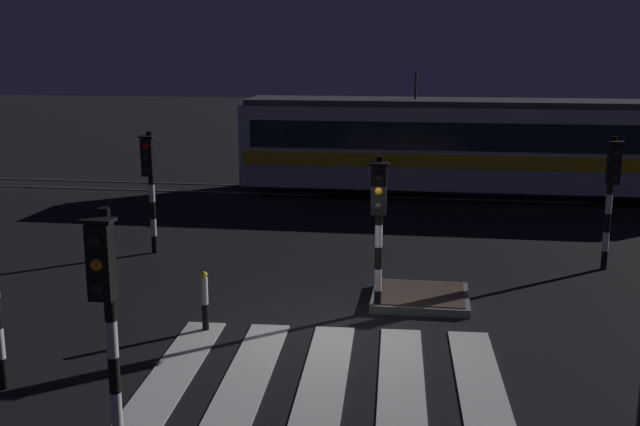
# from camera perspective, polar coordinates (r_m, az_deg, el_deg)

# --- Properties ---
(ground_plane) EXTENTS (120.00, 120.00, 0.00)m
(ground_plane) POSITION_cam_1_polar(r_m,az_deg,el_deg) (13.72, 1.45, -9.05)
(ground_plane) COLOR black
(rail_near) EXTENTS (80.00, 0.12, 0.03)m
(rail_near) POSITION_cam_1_polar(r_m,az_deg,el_deg) (25.72, 4.86, 1.19)
(rail_near) COLOR #59595E
(rail_near) RESTS_ON ground
(rail_far) EXTENTS (80.00, 0.12, 0.03)m
(rail_far) POSITION_cam_1_polar(r_m,az_deg,el_deg) (27.13, 5.06, 1.78)
(rail_far) COLOR #59595E
(rail_far) RESTS_ON ground
(crosswalk_zebra) EXTENTS (5.66, 4.80, 0.02)m
(crosswalk_zebra) POSITION_cam_1_polar(r_m,az_deg,el_deg) (11.91, 0.26, -12.48)
(crosswalk_zebra) COLOR silver
(crosswalk_zebra) RESTS_ON ground
(traffic_island) EXTENTS (1.91, 1.76, 0.18)m
(traffic_island) POSITION_cam_1_polar(r_m,az_deg,el_deg) (15.49, 7.51, -6.25)
(traffic_island) COLOR slate
(traffic_island) RESTS_ON ground
(traffic_light_kerb_mid_left) EXTENTS (0.36, 0.42, 3.21)m
(traffic_light_kerb_mid_left) POSITION_cam_1_polar(r_m,az_deg,el_deg) (9.29, -15.69, -6.33)
(traffic_light_kerb_mid_left) COLOR black
(traffic_light_kerb_mid_left) RESTS_ON ground
(traffic_light_corner_far_right) EXTENTS (0.36, 0.42, 3.06)m
(traffic_light_corner_far_right) POSITION_cam_1_polar(r_m,az_deg,el_deg) (18.16, 20.95, 2.08)
(traffic_light_corner_far_right) COLOR black
(traffic_light_corner_far_right) RESTS_ON ground
(traffic_light_median_centre) EXTENTS (0.36, 0.42, 3.02)m
(traffic_light_median_centre) POSITION_cam_1_polar(r_m,az_deg,el_deg) (14.22, 4.42, 0.07)
(traffic_light_median_centre) COLOR black
(traffic_light_median_centre) RESTS_ON ground
(traffic_light_corner_far_left) EXTENTS (0.36, 0.42, 3.00)m
(traffic_light_corner_far_left) POSITION_cam_1_polar(r_m,az_deg,el_deg) (18.82, -12.62, 2.83)
(traffic_light_corner_far_left) COLOR black
(traffic_light_corner_far_left) RESTS_ON ground
(tram) EXTENTS (16.74, 2.58, 4.15)m
(tram) POSITION_cam_1_polar(r_m,az_deg,el_deg) (26.17, 12.52, 4.98)
(tram) COLOR silver
(tram) RESTS_ON ground
(bollard_island_edge) EXTENTS (0.12, 0.12, 1.11)m
(bollard_island_edge) POSITION_cam_1_polar(r_m,az_deg,el_deg) (13.85, -8.60, -6.52)
(bollard_island_edge) COLOR black
(bollard_island_edge) RESTS_ON ground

